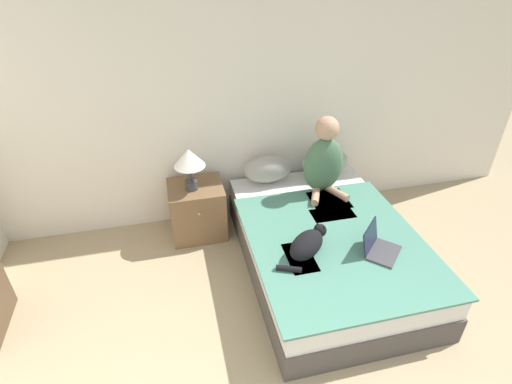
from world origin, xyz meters
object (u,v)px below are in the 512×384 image
bed (325,248)px  laptop_open (379,247)px  pillow_far (325,162)px  person_sitting (324,160)px  pillow_near (268,169)px  table_lamp (189,160)px  cat_tabby (307,244)px  nightstand (197,210)px

bed → laptop_open: size_ratio=5.24×
pillow_far → person_sitting: person_sitting is taller
pillow_near → table_lamp: bearing=-171.0°
pillow_near → person_sitting: 0.58m
cat_tabby → table_lamp: size_ratio=1.18×
bed → pillow_near: size_ratio=4.13×
pillow_far → laptop_open: size_ratio=1.27×
pillow_far → table_lamp: (-1.38, -0.12, 0.26)m
nightstand → table_lamp: table_lamp is taller
person_sitting → cat_tabby: 0.99m
pillow_far → cat_tabby: (-0.60, -1.14, -0.04)m
pillow_near → table_lamp: (-0.77, -0.12, 0.26)m
bed → nightstand: nightstand is taller
bed → nightstand: size_ratio=3.71×
bed → cat_tabby: (-0.29, -0.28, 0.33)m
bed → person_sitting: size_ratio=2.65×
person_sitting → table_lamp: 1.25m
cat_tabby → table_lamp: table_lamp is taller
nightstand → pillow_far: bearing=3.6°
person_sitting → cat_tabby: size_ratio=1.56×
bed → person_sitting: person_sitting is taller
pillow_far → laptop_open: (-0.04, -1.25, -0.09)m
person_sitting → bed: bearing=-105.6°
pillow_near → laptop_open: pillow_near is taller
cat_tabby → table_lamp: bearing=89.9°
nightstand → table_lamp: (-0.03, -0.04, 0.58)m
pillow_far → cat_tabby: bearing=-117.6°
pillow_far → person_sitting: bearing=-116.8°
pillow_near → cat_tabby: 1.14m
person_sitting → pillow_far: bearing=63.2°
laptop_open → nightstand: size_ratio=0.71×
bed → table_lamp: 1.45m
pillow_near → cat_tabby: size_ratio=1.00×
person_sitting → laptop_open: person_sitting is taller
bed → pillow_far: bearing=70.5°
pillow_far → person_sitting: (-0.14, -0.29, 0.19)m
bed → cat_tabby: 0.52m
person_sitting → nightstand: size_ratio=1.40×
table_lamp → cat_tabby: bearing=-52.5°
pillow_near → nightstand: (-0.74, -0.09, -0.32)m
cat_tabby → nightstand: cat_tabby is taller
nightstand → person_sitting: bearing=-9.5°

